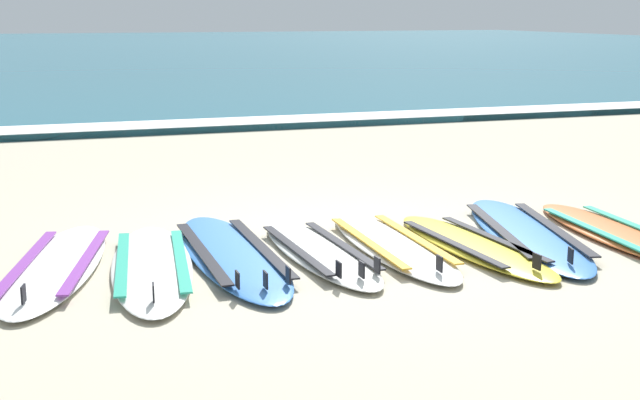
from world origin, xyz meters
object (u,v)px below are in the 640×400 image
(surfboard_6, at_px, (526,233))
(surfboard_1, at_px, (152,265))
(surfboard_5, at_px, (473,245))
(surfboard_4, at_px, (392,244))
(surfboard_2, at_px, (232,254))
(surfboard_7, at_px, (616,233))
(surfboard_3, at_px, (319,252))
(surfboard_0, at_px, (56,265))

(surfboard_6, bearing_deg, surfboard_1, 179.15)
(surfboard_5, bearing_deg, surfboard_1, 174.14)
(surfboard_6, bearing_deg, surfboard_4, 179.10)
(surfboard_5, height_order, surfboard_6, same)
(surfboard_2, bearing_deg, surfboard_1, -169.91)
(surfboard_4, distance_m, surfboard_6, 1.19)
(surfboard_7, bearing_deg, surfboard_1, 175.64)
(surfboard_1, distance_m, surfboard_4, 1.86)
(surfboard_5, relative_size, surfboard_7, 0.94)
(surfboard_2, bearing_deg, surfboard_3, -13.48)
(surfboard_0, xyz_separation_m, surfboard_4, (2.50, -0.25, 0.00))
(surfboard_0, distance_m, surfboard_2, 1.26)
(surfboard_0, distance_m, surfboard_7, 4.42)
(surfboard_4, relative_size, surfboard_7, 0.98)
(surfboard_0, xyz_separation_m, surfboard_5, (3.10, -0.47, 0.00))
(surfboard_0, height_order, surfboard_5, same)
(surfboard_2, height_order, surfboard_4, same)
(surfboard_1, relative_size, surfboard_7, 1.04)
(surfboard_7, bearing_deg, surfboard_3, 174.50)
(surfboard_3, height_order, surfboard_6, same)
(surfboard_3, bearing_deg, surfboard_6, 0.00)
(surfboard_2, height_order, surfboard_3, same)
(surfboard_6, bearing_deg, surfboard_2, 176.38)
(surfboard_1, distance_m, surfboard_5, 2.46)
(surfboard_3, xyz_separation_m, surfboard_6, (1.79, 0.00, -0.00))
(surfboard_4, bearing_deg, surfboard_6, -0.90)
(surfboard_3, bearing_deg, surfboard_5, -9.79)
(surfboard_1, relative_size, surfboard_3, 1.13)
(surfboard_1, distance_m, surfboard_6, 3.05)
(surfboard_2, xyz_separation_m, surfboard_7, (3.14, -0.39, -0.00))
(surfboard_6, bearing_deg, surfboard_3, -180.00)
(surfboard_2, xyz_separation_m, surfboard_5, (1.84, -0.36, -0.00))
(surfboard_2, distance_m, surfboard_5, 1.87)
(surfboard_2, distance_m, surfboard_6, 2.44)
(surfboard_3, relative_size, surfboard_4, 0.94)
(surfboard_0, xyz_separation_m, surfboard_2, (1.26, -0.11, 0.00))
(surfboard_0, relative_size, surfboard_6, 0.92)
(surfboard_2, relative_size, surfboard_5, 1.18)
(surfboard_1, xyz_separation_m, surfboard_3, (1.25, -0.05, 0.00))
(surfboard_0, relative_size, surfboard_3, 1.16)
(surfboard_1, height_order, surfboard_3, same)
(surfboard_4, xyz_separation_m, surfboard_5, (0.59, -0.22, 0.00))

